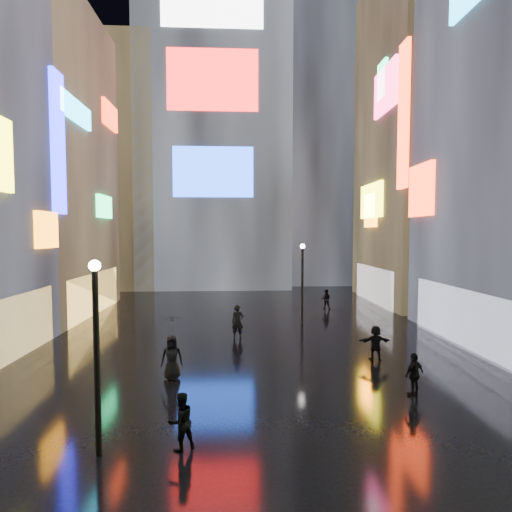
{
  "coord_description": "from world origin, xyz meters",
  "views": [
    {
      "loc": [
        -0.8,
        -3.49,
        5.89
      ],
      "look_at": [
        0.0,
        12.0,
        5.0
      ],
      "focal_mm": 28.0,
      "sensor_mm": 36.0,
      "label": 1
    }
  ],
  "objects": [
    {
      "name": "lamp_near",
      "position": [
        -4.44,
        6.98,
        2.94
      ],
      "size": [
        0.3,
        0.3,
        5.2
      ],
      "color": "black",
      "rests_on": "ground"
    },
    {
      "name": "pedestrian_1",
      "position": [
        -2.3,
        7.17,
        0.78
      ],
      "size": [
        0.96,
        0.92,
        1.57
      ],
      "primitive_type": "imported",
      "rotation": [
        0.0,
        0.0,
        3.73
      ],
      "color": "black",
      "rests_on": "ground"
    },
    {
      "name": "ground",
      "position": [
        0.0,
        20.0,
        0.0
      ],
      "size": [
        140.0,
        140.0,
        0.0
      ],
      "primitive_type": "plane",
      "color": "black",
      "rests_on": "ground"
    },
    {
      "name": "pedestrian_4",
      "position": [
        -3.37,
        12.43,
        0.89
      ],
      "size": [
        0.91,
        0.63,
        1.77
      ],
      "primitive_type": "imported",
      "rotation": [
        0.0,
        0.0,
        0.08
      ],
      "color": "black",
      "rests_on": "ground"
    },
    {
      "name": "tower_flank_right",
      "position": [
        9.0,
        46.0,
        17.0
      ],
      "size": [
        12.0,
        12.0,
        34.0
      ],
      "primitive_type": "cube",
      "color": "black",
      "rests_on": "ground"
    },
    {
      "name": "tower_main",
      "position": [
        -3.0,
        43.97,
        21.01
      ],
      "size": [
        16.0,
        14.2,
        42.0
      ],
      "color": "black",
      "rests_on": "ground"
    },
    {
      "name": "pedestrian_5",
      "position": [
        5.7,
        14.46,
        0.8
      ],
      "size": [
        1.49,
        0.49,
        1.6
      ],
      "primitive_type": "imported",
      "rotation": [
        0.0,
        0.0,
        3.15
      ],
      "color": "black",
      "rests_on": "ground"
    },
    {
      "name": "pedestrian_6",
      "position": [
        -0.69,
        18.49,
        0.94
      ],
      "size": [
        0.74,
        0.55,
        1.88
      ],
      "primitive_type": "imported",
      "rotation": [
        0.0,
        0.0,
        0.15
      ],
      "color": "black",
      "rests_on": "ground"
    },
    {
      "name": "building_right_far",
      "position": [
        15.98,
        30.0,
        13.98
      ],
      "size": [
        10.28,
        12.0,
        28.0
      ],
      "color": "black",
      "rests_on": "ground"
    },
    {
      "name": "umbrella_2",
      "position": [
        -3.37,
        12.43,
        2.17
      ],
      "size": [
        1.16,
        1.15,
        0.8
      ],
      "primitive_type": "imported",
      "rotation": [
        0.0,
        0.0,
        4.3
      ],
      "color": "black",
      "rests_on": "pedestrian_4"
    },
    {
      "name": "pedestrian_7",
      "position": [
        6.22,
        26.93,
        0.76
      ],
      "size": [
        0.86,
        0.73,
        1.52
      ],
      "primitive_type": "imported",
      "rotation": [
        0.0,
        0.0,
        2.9
      ],
      "color": "black",
      "rests_on": "ground"
    },
    {
      "name": "building_left_far",
      "position": [
        -15.98,
        26.0,
        10.98
      ],
      "size": [
        10.28,
        12.0,
        22.0
      ],
      "color": "black",
      "rests_on": "ground"
    },
    {
      "name": "tower_flank_left",
      "position": [
        -14.0,
        42.0,
        13.0
      ],
      "size": [
        10.0,
        10.0,
        26.0
      ],
      "primitive_type": "cube",
      "color": "black",
      "rests_on": "ground"
    },
    {
      "name": "lamp_far",
      "position": [
        3.5,
        21.88,
        2.94
      ],
      "size": [
        0.3,
        0.3,
        5.2
      ],
      "color": "black",
      "rests_on": "ground"
    },
    {
      "name": "pedestrian_3",
      "position": [
        5.67,
        10.37,
        0.78
      ],
      "size": [
        0.99,
        0.77,
        1.56
      ],
      "primitive_type": "imported",
      "rotation": [
        0.0,
        0.0,
        3.63
      ],
      "color": "black",
      "rests_on": "ground"
    }
  ]
}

